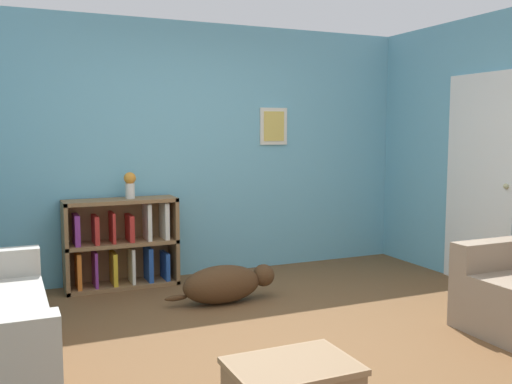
% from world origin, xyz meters
% --- Properties ---
extents(ground_plane, '(14.00, 14.00, 0.00)m').
position_xyz_m(ground_plane, '(0.00, 0.00, 0.00)').
color(ground_plane, brown).
extents(wall_back, '(5.60, 0.13, 2.60)m').
position_xyz_m(wall_back, '(0.00, 2.25, 1.30)').
color(wall_back, '#6BADC6').
rests_on(wall_back, ground_plane).
extents(bookshelf, '(1.06, 0.34, 0.85)m').
position_xyz_m(bookshelf, '(-0.70, 2.03, 0.42)').
color(bookshelf, olive).
rests_on(bookshelf, ground_plane).
extents(dog, '(1.00, 0.30, 0.34)m').
position_xyz_m(dog, '(0.03, 1.12, 0.17)').
color(dog, '#472D19').
rests_on(dog, ground_plane).
extents(vase, '(0.12, 0.12, 0.25)m').
position_xyz_m(vase, '(-0.61, 2.01, 1.00)').
color(vase, silver).
rests_on(vase, bookshelf).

